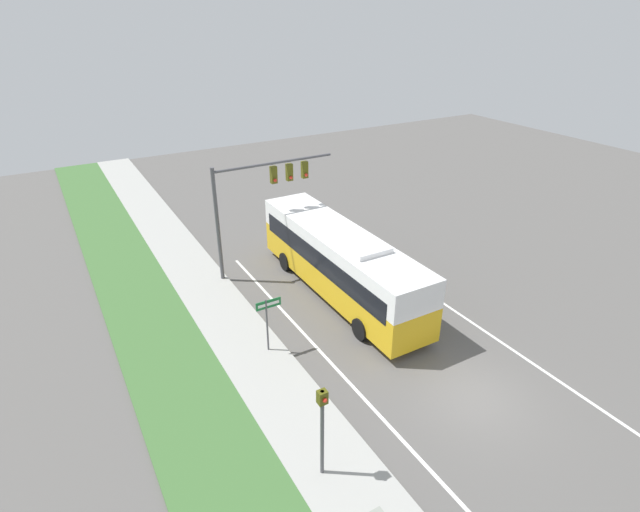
# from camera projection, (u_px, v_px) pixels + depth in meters

# --- Properties ---
(ground_plane) EXTENTS (80.00, 80.00, 0.00)m
(ground_plane) POSITION_uv_depth(u_px,v_px,m) (472.00, 397.00, 18.78)
(ground_plane) COLOR #565451
(sidewalk) EXTENTS (2.80, 80.00, 0.12)m
(sidewalk) POSITION_uv_depth(u_px,v_px,m) (332.00, 463.00, 15.99)
(sidewalk) COLOR #9E9E99
(sidewalk) RESTS_ON ground_plane
(grass_verge) EXTENTS (3.60, 80.00, 0.10)m
(grass_verge) POSITION_uv_depth(u_px,v_px,m) (238.00, 508.00, 14.58)
(grass_verge) COLOR #3D6633
(grass_verge) RESTS_ON ground_plane
(lane_divider_near) EXTENTS (0.14, 30.00, 0.01)m
(lane_divider_near) POSITION_uv_depth(u_px,v_px,m) (396.00, 433.00, 17.17)
(lane_divider_near) COLOR silver
(lane_divider_near) RESTS_ON ground_plane
(lane_divider_far) EXTENTS (0.14, 30.00, 0.01)m
(lane_divider_far) POSITION_uv_depth(u_px,v_px,m) (537.00, 366.00, 20.37)
(lane_divider_far) COLOR silver
(lane_divider_far) RESTS_ON ground_plane
(bus) EXTENTS (2.72, 11.97, 3.63)m
(bus) POSITION_uv_depth(u_px,v_px,m) (340.00, 259.00, 24.58)
(bus) COLOR gold
(bus) RESTS_ON ground_plane
(signal_gantry) EXTENTS (6.73, 0.41, 6.21)m
(signal_gantry) POSITION_uv_depth(u_px,v_px,m) (259.00, 191.00, 25.75)
(signal_gantry) COLOR #4C4C51
(signal_gantry) RESTS_ON ground_plane
(pedestrian_signal) EXTENTS (0.28, 0.34, 3.40)m
(pedestrian_signal) POSITION_uv_depth(u_px,v_px,m) (322.00, 420.00, 14.65)
(pedestrian_signal) COLOR #4C4C51
(pedestrian_signal) RESTS_ON ground_plane
(street_sign) EXTENTS (1.11, 0.08, 2.59)m
(street_sign) POSITION_uv_depth(u_px,v_px,m) (268.00, 317.00, 20.45)
(street_sign) COLOR #4C4C51
(street_sign) RESTS_ON ground_plane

